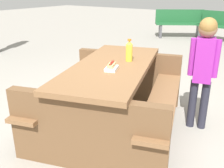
# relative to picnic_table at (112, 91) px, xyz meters

# --- Properties ---
(ground_plane) EXTENTS (30.00, 30.00, 0.00)m
(ground_plane) POSITION_rel_picnic_table_xyz_m (0.00, 0.00, -0.44)
(ground_plane) COLOR gray
(ground_plane) RESTS_ON ground
(picnic_table) EXTENTS (2.14, 1.88, 0.75)m
(picnic_table) POSITION_rel_picnic_table_xyz_m (0.00, 0.00, 0.00)
(picnic_table) COLOR brown
(picnic_table) RESTS_ON ground
(soda_bottle) EXTENTS (0.07, 0.07, 0.24)m
(soda_bottle) POSITION_rel_picnic_table_xyz_m (-0.21, 0.08, 0.42)
(soda_bottle) COLOR yellow
(soda_bottle) RESTS_ON picnic_table
(hotdog_tray) EXTENTS (0.21, 0.17, 0.08)m
(hotdog_tray) POSITION_rel_picnic_table_xyz_m (0.17, 0.11, 0.34)
(hotdog_tray) COLOR white
(hotdog_tray) RESTS_ON picnic_table
(child_in_coat) EXTENTS (0.22, 0.30, 1.24)m
(child_in_coat) POSITION_rel_picnic_table_xyz_m (-0.54, 0.80, 0.35)
(child_in_coat) COLOR #262633
(child_in_coat) RESTS_ON ground
(park_bench_mid) EXTENTS (0.71, 1.55, 0.85)m
(park_bench_mid) POSITION_rel_picnic_table_xyz_m (-5.93, -0.13, 0.00)
(park_bench_mid) COLOR #1E592D
(park_bench_mid) RESTS_ON ground
(park_bench_far) EXTENTS (1.13, 1.49, 0.85)m
(park_bench_far) POSITION_rel_picnic_table_xyz_m (-5.86, -1.42, 0.00)
(park_bench_far) COLOR #1E592D
(park_bench_far) RESTS_ON ground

